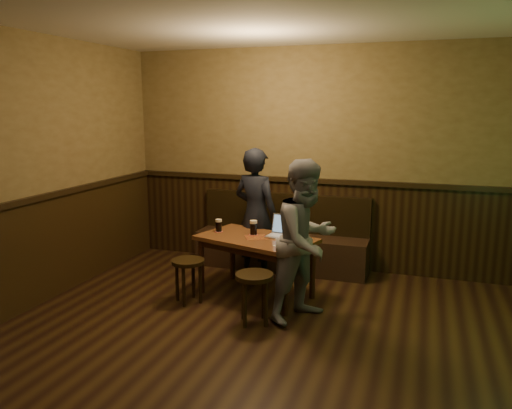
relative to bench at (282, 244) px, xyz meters
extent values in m
cube|color=black|center=(0.38, -2.75, -0.32)|extent=(5.00, 6.00, 0.02)
cube|color=olive|center=(0.38, 0.26, 1.09)|extent=(5.00, 0.02, 2.80)
cube|color=black|center=(0.38, 0.23, 0.24)|extent=(4.98, 0.04, 1.10)
cube|color=black|center=(0.38, 0.20, 0.82)|extent=(4.98, 0.06, 0.06)
cube|color=black|center=(0.00, -0.04, -0.09)|extent=(2.20, 0.50, 0.45)
cube|color=black|center=(0.00, 0.16, 0.39)|extent=(2.20, 0.10, 0.50)
cube|color=brown|center=(0.00, -1.03, 0.33)|extent=(1.39, 1.03, 0.04)
cube|color=#32190D|center=(0.00, -1.03, 0.26)|extent=(1.26, 0.89, 0.07)
cube|color=maroon|center=(0.00, -1.03, 0.35)|extent=(0.31, 0.31, 0.00)
cylinder|color=#32190D|center=(-0.61, -1.14, 0.00)|extent=(0.06, 0.06, 0.62)
cylinder|color=#32190D|center=(-0.45, -0.60, 0.00)|extent=(0.06, 0.06, 0.62)
cylinder|color=#32190D|center=(0.45, -1.45, 0.00)|extent=(0.06, 0.06, 0.62)
cylinder|color=#32190D|center=(0.61, -0.91, 0.00)|extent=(0.06, 0.06, 0.62)
cylinder|color=black|center=(-0.62, -1.44, 0.14)|extent=(0.37, 0.37, 0.04)
cylinder|color=black|center=(-0.49, -1.43, -0.09)|extent=(0.04, 0.04, 0.45)
cylinder|color=black|center=(-0.63, -1.31, -0.09)|extent=(0.04, 0.04, 0.45)
cylinder|color=black|center=(-0.75, -1.45, -0.09)|extent=(0.04, 0.04, 0.45)
cylinder|color=black|center=(-0.61, -1.57, -0.09)|extent=(0.04, 0.04, 0.45)
cylinder|color=black|center=(0.22, -1.71, 0.16)|extent=(0.47, 0.47, 0.04)
cylinder|color=black|center=(0.35, -1.76, -0.07)|extent=(0.04, 0.04, 0.47)
cylinder|color=black|center=(0.26, -1.58, -0.07)|extent=(0.04, 0.04, 0.47)
cylinder|color=black|center=(0.08, -1.66, -0.07)|extent=(0.04, 0.04, 0.47)
cylinder|color=black|center=(0.17, -1.84, -0.07)|extent=(0.04, 0.04, 0.47)
cylinder|color=#9F1313|center=(-0.48, -0.93, 0.35)|extent=(0.09, 0.09, 0.00)
cylinder|color=silver|center=(-0.48, -0.93, 0.36)|extent=(0.08, 0.08, 0.00)
cylinder|color=black|center=(-0.48, -0.93, 0.42)|extent=(0.07, 0.07, 0.11)
cylinder|color=beige|center=(-0.48, -0.93, 0.49)|extent=(0.07, 0.07, 0.03)
cylinder|color=#9F1313|center=(-0.06, -0.93, 0.35)|extent=(0.11, 0.11, 0.00)
cylinder|color=silver|center=(-0.06, -0.93, 0.36)|extent=(0.09, 0.09, 0.00)
cylinder|color=black|center=(-0.06, -0.93, 0.42)|extent=(0.08, 0.08, 0.13)
cylinder|color=beige|center=(-0.06, -0.93, 0.50)|extent=(0.08, 0.08, 0.03)
cylinder|color=#9F1313|center=(0.44, -1.20, 0.35)|extent=(0.10, 0.10, 0.00)
cylinder|color=silver|center=(0.44, -1.20, 0.36)|extent=(0.09, 0.09, 0.00)
cylinder|color=black|center=(0.44, -1.20, 0.42)|extent=(0.07, 0.07, 0.12)
cylinder|color=beige|center=(0.44, -1.20, 0.50)|extent=(0.08, 0.08, 0.03)
cube|color=silver|center=(0.27, -0.94, 0.36)|extent=(0.35, 0.27, 0.02)
cube|color=#B2B2B7|center=(0.27, -0.94, 0.37)|extent=(0.32, 0.22, 0.00)
cube|color=silver|center=(0.28, -0.83, 0.48)|extent=(0.33, 0.11, 0.21)
cube|color=#54789C|center=(0.28, -0.84, 0.48)|extent=(0.30, 0.09, 0.18)
cube|color=silver|center=(0.40, -1.28, 0.35)|extent=(0.27, 0.24, 0.00)
imported|color=black|center=(-0.18, -0.53, 0.49)|extent=(0.67, 0.53, 1.59)
imported|color=gray|center=(0.65, -1.43, 0.48)|extent=(0.90, 0.96, 1.58)
camera|label=1|loc=(1.70, -5.99, 1.75)|focal=35.00mm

